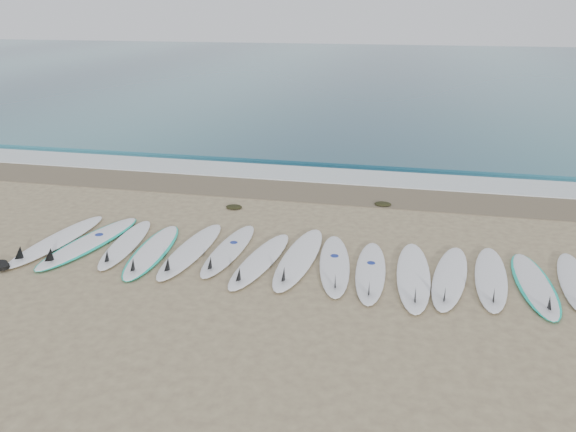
# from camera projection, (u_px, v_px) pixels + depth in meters

# --- Properties ---
(ground) EXTENTS (120.00, 120.00, 0.00)m
(ground) POSITION_uv_depth(u_px,v_px,m) (297.00, 262.00, 10.19)
(ground) COLOR #998763
(ocean) EXTENTS (120.00, 55.00, 0.03)m
(ocean) POSITION_uv_depth(u_px,v_px,m) (387.00, 70.00, 39.90)
(ocean) COLOR #245B6C
(ocean) RESTS_ON ground
(wet_sand_band) EXTENTS (120.00, 1.80, 0.01)m
(wet_sand_band) POSITION_uv_depth(u_px,v_px,m) (330.00, 192.00, 13.93)
(wet_sand_band) COLOR brown
(wet_sand_band) RESTS_ON ground
(foam_band) EXTENTS (120.00, 1.40, 0.04)m
(foam_band) POSITION_uv_depth(u_px,v_px,m) (337.00, 176.00, 15.21)
(foam_band) COLOR silver
(foam_band) RESTS_ON ground
(wave_crest) EXTENTS (120.00, 1.00, 0.10)m
(wave_crest) POSITION_uv_depth(u_px,v_px,m) (344.00, 161.00, 16.57)
(wave_crest) COLOR #245B6C
(wave_crest) RESTS_ON ground
(surfboard_0) EXTENTS (0.83, 2.79, 0.35)m
(surfboard_0) POSITION_uv_depth(u_px,v_px,m) (56.00, 241.00, 10.94)
(surfboard_0) COLOR white
(surfboard_0) RESTS_ON ground
(surfboard_1) EXTENTS (1.14, 2.90, 0.36)m
(surfboard_1) POSITION_uv_depth(u_px,v_px,m) (89.00, 242.00, 10.88)
(surfboard_1) COLOR white
(surfboard_1) RESTS_ON ground
(surfboard_2) EXTENTS (0.78, 2.48, 0.31)m
(surfboard_2) POSITION_uv_depth(u_px,v_px,m) (125.00, 244.00, 10.79)
(surfboard_2) COLOR white
(surfboard_2) RESTS_ON ground
(surfboard_3) EXTENTS (0.85, 2.60, 0.32)m
(surfboard_3) POSITION_uv_depth(u_px,v_px,m) (152.00, 251.00, 10.51)
(surfboard_3) COLOR white
(surfboard_3) RESTS_ON ground
(surfboard_4) EXTENTS (0.67, 2.72, 0.35)m
(surfboard_4) POSITION_uv_depth(u_px,v_px,m) (190.00, 251.00, 10.49)
(surfboard_4) COLOR white
(surfboard_4) RESTS_ON ground
(surfboard_5) EXTENTS (0.64, 2.55, 0.32)m
(surfboard_5) POSITION_uv_depth(u_px,v_px,m) (228.00, 250.00, 10.52)
(surfboard_5) COLOR white
(surfboard_5) RESTS_ON ground
(surfboard_6) EXTENTS (0.87, 2.60, 0.33)m
(surfboard_6) POSITION_uv_depth(u_px,v_px,m) (259.00, 261.00, 10.09)
(surfboard_6) COLOR white
(surfboard_6) RESTS_ON ground
(surfboard_7) EXTENTS (0.75, 2.85, 0.36)m
(surfboard_7) POSITION_uv_depth(u_px,v_px,m) (298.00, 258.00, 10.17)
(surfboard_7) COLOR white
(surfboard_7) RESTS_ON ground
(surfboard_8) EXTENTS (0.90, 2.62, 0.33)m
(surfboard_8) POSITION_uv_depth(u_px,v_px,m) (335.00, 265.00, 9.93)
(surfboard_8) COLOR white
(surfboard_8) RESTS_ON ground
(surfboard_9) EXTENTS (0.62, 2.50, 0.32)m
(surfboard_9) POSITION_uv_depth(u_px,v_px,m) (370.00, 272.00, 9.67)
(surfboard_9) COLOR white
(surfboard_9) RESTS_ON ground
(surfboard_10) EXTENTS (0.64, 2.74, 0.35)m
(surfboard_10) POSITION_uv_depth(u_px,v_px,m) (413.00, 276.00, 9.51)
(surfboard_10) COLOR white
(surfboard_10) RESTS_ON ground
(surfboard_11) EXTENTS (0.91, 2.63, 0.33)m
(surfboard_11) POSITION_uv_depth(u_px,v_px,m) (450.00, 278.00, 9.47)
(surfboard_11) COLOR white
(surfboard_11) RESTS_ON ground
(surfboard_12) EXTENTS (0.74, 2.58, 0.33)m
(surfboard_12) POSITION_uv_depth(u_px,v_px,m) (491.00, 278.00, 9.45)
(surfboard_12) COLOR white
(surfboard_12) RESTS_ON ground
(surfboard_13) EXTENTS (0.69, 2.47, 0.31)m
(surfboard_13) POSITION_uv_depth(u_px,v_px,m) (535.00, 285.00, 9.25)
(surfboard_13) COLOR silver
(surfboard_13) RESTS_ON ground
(surfboard_14) EXTENTS (0.75, 2.40, 0.30)m
(surfboard_14) POSITION_uv_depth(u_px,v_px,m) (575.00, 282.00, 9.33)
(surfboard_14) COLOR white
(surfboard_14) RESTS_ON ground
(seaweed_near) EXTENTS (0.38, 0.29, 0.07)m
(seaweed_near) POSITION_uv_depth(u_px,v_px,m) (234.00, 207.00, 12.85)
(seaweed_near) COLOR black
(seaweed_near) RESTS_ON ground
(seaweed_far) EXTENTS (0.39, 0.30, 0.08)m
(seaweed_far) POSITION_uv_depth(u_px,v_px,m) (383.00, 204.00, 13.03)
(seaweed_far) COLOR black
(seaweed_far) RESTS_ON ground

